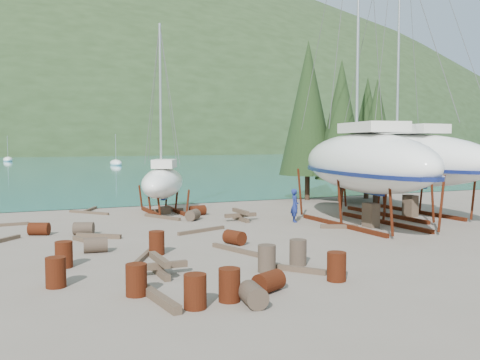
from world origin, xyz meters
name	(u,v)px	position (x,y,z in m)	size (l,w,h in m)	color
ground	(254,245)	(0.00, 0.00, 0.00)	(600.00, 600.00, 0.00)	#6C6155
bay_water	(19,150)	(0.00, 315.00, 0.01)	(700.00, 700.00, 0.00)	#1C6D8D
far_hill	(18,150)	(0.00, 320.00, 0.00)	(800.00, 360.00, 110.00)	#233319
far_house_right	(112,146)	(30.00, 190.00, 2.92)	(6.60, 5.60, 5.60)	beige
cypress_near_right	(341,119)	(12.50, 12.00, 5.79)	(3.60, 3.60, 10.00)	black
cypress_mid_right	(377,132)	(14.00, 10.00, 4.92)	(3.06, 3.06, 8.50)	black
cypress_back_left	(308,108)	(11.00, 14.00, 6.66)	(4.14, 4.14, 11.50)	black
cypress_far_right	(367,129)	(15.50, 13.00, 5.21)	(3.24, 3.24, 9.00)	black
moored_boat_mid	(116,163)	(10.00, 80.00, 0.39)	(2.00, 5.00, 6.05)	white
moored_boat_far	(8,160)	(-8.00, 110.00, 0.39)	(2.00, 5.00, 6.05)	white
large_sailboat_near	(364,162)	(7.25, 2.44, 3.22)	(6.15, 13.18, 19.99)	white
large_sailboat_far	(404,159)	(11.73, 4.67, 3.23)	(4.13, 12.66, 19.80)	white
small_sailboat_shore	(163,182)	(-0.63, 11.22, 1.84)	(4.92, 7.25, 11.15)	white
worker	(295,205)	(4.67, 4.84, 0.88)	(0.64, 0.42, 1.75)	navy
drum_0	(56,272)	(-7.99, -3.41, 0.44)	(0.58, 0.58, 0.88)	#602010
drum_1	(253,295)	(-3.56, -7.34, 0.29)	(0.58, 0.58, 0.88)	#2D2823
drum_2	(39,229)	(-7.86, 6.06, 0.29)	(0.58, 0.58, 0.88)	#602010
drum_3	(195,291)	(-4.97, -6.92, 0.44)	(0.58, 0.58, 0.88)	#602010
drum_4	(198,210)	(0.88, 9.35, 0.29)	(0.58, 0.58, 0.88)	#602010
drum_5	(298,252)	(-0.19, -3.83, 0.44)	(0.58, 0.58, 0.88)	#2D2823
drum_6	(235,237)	(-0.68, 0.45, 0.29)	(0.58, 0.58, 0.88)	#602010
drum_7	(337,267)	(-0.19, -6.12, 0.44)	(0.58, 0.58, 0.88)	#602010
drum_8	(64,255)	(-7.51, -0.94, 0.44)	(0.58, 0.58, 0.88)	#602010
drum_9	(84,229)	(-6.01, 5.33, 0.29)	(0.58, 0.58, 0.88)	#2D2823
drum_10	(136,280)	(-6.06, -5.20, 0.44)	(0.58, 0.58, 0.88)	#602010
drum_11	(193,215)	(-0.01, 7.61, 0.29)	(0.58, 0.58, 0.88)	#2D2823
drum_12	(269,282)	(-2.60, -6.34, 0.29)	(0.58, 0.58, 0.88)	#602010
drum_13	(229,285)	(-3.95, -6.71, 0.44)	(0.58, 0.58, 0.88)	#602010
drum_14	(157,243)	(-4.12, -0.18, 0.44)	(0.58, 0.58, 0.88)	#602010
drum_15	(96,245)	(-6.14, 1.13, 0.29)	(0.58, 0.58, 0.88)	#2D2823
drum_17	(267,258)	(-1.60, -4.26, 0.44)	(0.58, 0.58, 0.88)	#2D2823
timber_0	(89,212)	(-4.72, 12.66, 0.07)	(0.14, 2.91, 0.14)	brown
timber_1	(339,227)	(5.60, 2.12, 0.10)	(0.19, 1.81, 0.19)	brown
timber_3	(144,256)	(-4.69, -0.55, 0.07)	(0.15, 3.10, 0.15)	brown
timber_4	(85,240)	(-6.22, 3.42, 0.09)	(0.17, 1.78, 0.17)	brown
timber_5	(236,250)	(-1.24, -0.97, 0.08)	(0.16, 2.73, 0.16)	brown
timber_6	(166,210)	(-0.37, 11.60, 0.10)	(0.19, 2.15, 0.19)	brown
timber_7	(300,270)	(-0.64, -4.72, 0.09)	(0.17, 1.78, 0.17)	brown
timber_8	(99,236)	(-5.53, 4.23, 0.09)	(0.19, 2.08, 0.19)	brown
timber_9	(90,210)	(-4.45, 14.00, 0.08)	(0.15, 2.27, 0.15)	brown
timber_10	(162,217)	(-1.33, 8.96, 0.08)	(0.16, 2.80, 0.16)	brown
timber_11	(202,230)	(-0.87, 3.87, 0.08)	(0.15, 2.79, 0.15)	brown
timber_16	(154,295)	(-5.71, -5.70, 0.11)	(0.23, 3.16, 0.23)	brown
timber_17	(0,241)	(-9.48, 4.80, 0.08)	(0.16, 2.28, 0.16)	brown
timber_pile_fore	(160,266)	(-4.87, -3.25, 0.30)	(1.80, 1.80, 0.60)	brown
timber_pile_aft	(241,215)	(2.27, 6.44, 0.30)	(1.80, 1.80, 0.60)	brown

